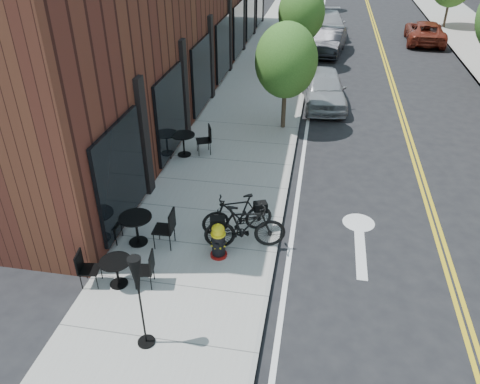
# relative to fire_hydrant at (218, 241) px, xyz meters

# --- Properties ---
(ground) EXTENTS (120.00, 120.00, 0.00)m
(ground) POSITION_rel_fire_hydrant_xyz_m (1.34, -1.15, -0.55)
(ground) COLOR black
(ground) RESTS_ON ground
(sidewalk_near) EXTENTS (4.00, 70.00, 0.12)m
(sidewalk_near) POSITION_rel_fire_hydrant_xyz_m (-0.66, 8.85, -0.49)
(sidewalk_near) COLOR #9E9B93
(sidewalk_near) RESTS_ON ground
(building_near) EXTENTS (5.00, 28.00, 7.00)m
(building_near) POSITION_rel_fire_hydrant_xyz_m (-5.16, 12.85, 2.95)
(building_near) COLOR #4C2118
(building_near) RESTS_ON ground
(tree_near_a) EXTENTS (2.20, 2.20, 3.81)m
(tree_near_a) POSITION_rel_fire_hydrant_xyz_m (0.74, 7.85, 2.05)
(tree_near_a) COLOR #382B1E
(tree_near_a) RESTS_ON sidewalk_near
(tree_near_b) EXTENTS (2.30, 2.30, 3.98)m
(tree_near_b) POSITION_rel_fire_hydrant_xyz_m (0.74, 15.85, 2.16)
(tree_near_b) COLOR #382B1E
(tree_near_b) RESTS_ON sidewalk_near
(fire_hydrant) EXTENTS (0.49, 0.49, 0.92)m
(fire_hydrant) POSITION_rel_fire_hydrant_xyz_m (0.00, 0.00, 0.00)
(fire_hydrant) COLOR maroon
(fire_hydrant) RESTS_ON sidewalk_near
(bicycle_left) EXTENTS (1.85, 1.16, 1.08)m
(bicycle_left) POSITION_rel_fire_hydrant_xyz_m (0.26, 1.01, 0.11)
(bicycle_left) COLOR black
(bicycle_left) RESTS_ON sidewalk_near
(bicycle_right) EXTENTS (2.04, 0.99, 1.18)m
(bicycle_right) POSITION_rel_fire_hydrant_xyz_m (0.55, 0.45, 0.16)
(bicycle_right) COLOR black
(bicycle_right) RESTS_ON sidewalk_near
(bistro_set_a) EXTENTS (1.61, 0.78, 0.85)m
(bistro_set_a) POSITION_rel_fire_hydrant_xyz_m (-1.95, -1.34, -0.01)
(bistro_set_a) COLOR black
(bistro_set_a) RESTS_ON sidewalk_near
(bistro_set_b) EXTENTS (1.84, 0.82, 0.99)m
(bistro_set_b) POSITION_rel_fire_hydrant_xyz_m (-2.06, 0.15, 0.06)
(bistro_set_b) COLOR black
(bistro_set_b) RESTS_ON sidewalk_near
(bistro_set_c) EXTENTS (1.81, 1.10, 0.96)m
(bistro_set_c) POSITION_rel_fire_hydrant_xyz_m (-2.26, 4.94, 0.05)
(bistro_set_c) COLOR black
(bistro_set_c) RESTS_ON sidewalk_near
(patio_umbrella) EXTENTS (0.33, 0.33, 2.05)m
(patio_umbrella) POSITION_rel_fire_hydrant_xyz_m (-0.80, -2.77, 1.04)
(patio_umbrella) COLOR black
(patio_umbrella) RESTS_ON sidewalk_near
(parked_car_a) EXTENTS (2.15, 4.38, 1.44)m
(parked_car_a) POSITION_rel_fire_hydrant_xyz_m (2.14, 10.78, 0.16)
(parked_car_a) COLOR #94979B
(parked_car_a) RESTS_ON ground
(parked_car_b) EXTENTS (2.02, 4.37, 1.39)m
(parked_car_b) POSITION_rel_fire_hydrant_xyz_m (2.24, 18.93, 0.14)
(parked_car_b) COLOR black
(parked_car_b) RESTS_ON ground
(parked_car_c) EXTENTS (2.39, 5.10, 1.44)m
(parked_car_c) POSITION_rel_fire_hydrant_xyz_m (2.14, 23.30, 0.17)
(parked_car_c) COLOR #9D9DA1
(parked_car_c) RESTS_ON ground
(parked_car_far) EXTENTS (2.45, 4.81, 1.30)m
(parked_car_far) POSITION_rel_fire_hydrant_xyz_m (7.97, 22.49, 0.10)
(parked_car_far) COLOR maroon
(parked_car_far) RESTS_ON ground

